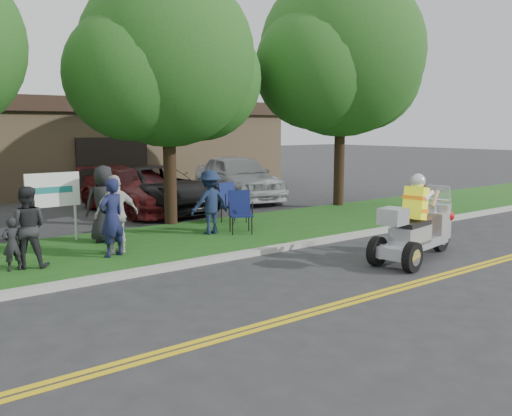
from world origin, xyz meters
TOP-DOWN VIEW (x-y plane):
  - ground at (0.00, 0.00)m, footprint 120.00×120.00m
  - centerline_near at (0.00, -0.58)m, footprint 60.00×0.10m
  - centerline_far at (0.00, -0.42)m, footprint 60.00×0.10m
  - curb at (0.00, 3.05)m, footprint 60.00×0.25m
  - grass_verge at (0.00, 5.20)m, footprint 60.00×4.00m
  - commercial_building at (2.00, 18.98)m, footprint 18.00×8.20m
  - tree_mid at (0.55, 7.23)m, footprint 5.88×4.80m
  - tree_right at (7.06, 7.03)m, footprint 6.86×5.60m
  - business_sign at (-2.90, 6.60)m, footprint 1.25×0.06m
  - trike_scooter at (2.76, 0.58)m, footprint 2.83×1.13m
  - lawn_chair_a at (1.30, 4.95)m, footprint 0.77×0.78m
  - lawn_chair_b at (1.96, 6.34)m, footprint 0.69×0.71m
  - spectator_adult_left at (-2.37, 4.40)m, footprint 0.69×0.56m
  - spectator_adult_mid at (-4.04, 4.51)m, footprint 0.96×0.88m
  - spectator_adult_right at (-2.16, 4.65)m, footprint 1.01×0.46m
  - spectator_chair_a at (0.59, 5.26)m, footprint 1.05×0.61m
  - spectator_chair_b at (-1.92, 5.92)m, footprint 1.04×0.85m
  - child_left at (-4.33, 4.43)m, footprint 0.39×0.27m
  - parked_car_mid at (1.50, 10.13)m, footprint 2.97×5.66m
  - parked_car_right at (0.80, 10.30)m, footprint 2.39×5.20m
  - parked_car_far_right at (5.32, 10.76)m, footprint 3.15×5.57m

SIDE VIEW (x-z plane):
  - ground at x=0.00m, z-range 0.00..0.00m
  - centerline_near at x=0.00m, z-range 0.00..0.01m
  - centerline_far at x=0.00m, z-range 0.00..0.01m
  - grass_verge at x=0.00m, z-range 0.01..0.11m
  - curb at x=0.00m, z-range 0.00..0.12m
  - child_left at x=-4.33m, z-range 0.10..1.14m
  - trike_scooter at x=2.76m, z-range -0.28..1.58m
  - lawn_chair_a at x=1.30m, z-range 0.17..1.25m
  - parked_car_right at x=0.80m, z-range 0.00..1.47m
  - lawn_chair_b at x=1.96m, z-range 0.18..1.31m
  - parked_car_mid at x=1.50m, z-range 0.00..1.52m
  - parked_car_far_right at x=5.32m, z-range 0.00..1.79m
  - spectator_adult_mid at x=-4.04m, z-range 0.10..1.69m
  - spectator_chair_a at x=0.59m, z-range 0.10..1.73m
  - spectator_adult_left at x=-2.37m, z-range 0.10..1.76m
  - spectator_adult_right at x=-2.16m, z-range 0.10..1.80m
  - spectator_chair_b at x=-1.92m, z-range 0.10..1.93m
  - business_sign at x=-2.90m, z-range 0.38..2.13m
  - commercial_building at x=2.00m, z-range 0.01..4.01m
  - tree_mid at x=0.55m, z-range 0.91..7.96m
  - tree_right at x=7.06m, z-range 0.99..9.06m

